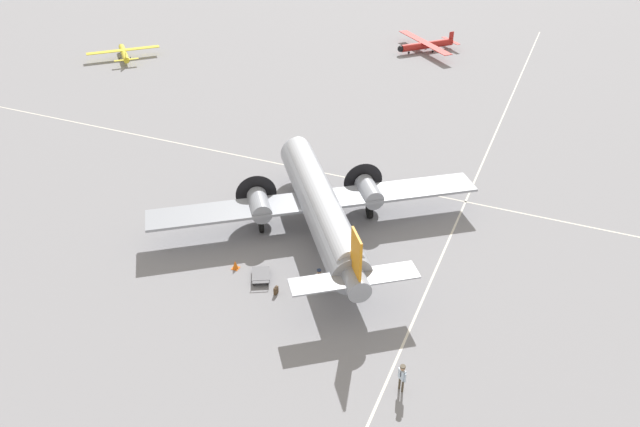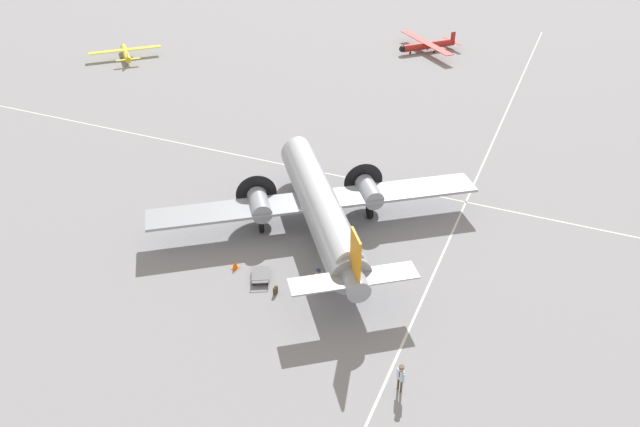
{
  "view_description": "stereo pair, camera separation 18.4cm",
  "coord_description": "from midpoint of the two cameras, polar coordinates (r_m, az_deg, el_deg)",
  "views": [
    {
      "loc": [
        35.19,
        14.96,
        26.03
      ],
      "look_at": [
        0.0,
        0.0,
        1.75
      ],
      "focal_mm": 35.0,
      "sensor_mm": 36.0,
      "label": 1
    },
    {
      "loc": [
        35.12,
        15.13,
        26.03
      ],
      "look_at": [
        0.0,
        0.0,
        1.75
      ],
      "focal_mm": 35.0,
      "sensor_mm": 36.0,
      "label": 2
    }
  ],
  "objects": [
    {
      "name": "airliner_main",
      "position": [
        45.21,
        -0.24,
        1.19
      ],
      "size": [
        19.69,
        21.5,
        6.02
      ],
      "rotation": [
        0.0,
        0.0,
        3.77
      ],
      "color": "#9399A3",
      "rests_on": "ground_plane"
    },
    {
      "name": "light_aircraft_taxiing",
      "position": [
        85.96,
        9.53,
        14.96
      ],
      "size": [
        8.83,
        9.05,
        2.16
      ],
      "rotation": [
        0.0,
        0.0,
        5.52
      ],
      "color": "#B2231E",
      "rests_on": "ground_plane"
    },
    {
      "name": "traffic_cone",
      "position": [
        43.03,
        -7.87,
        -4.67
      ],
      "size": [
        0.48,
        0.48,
        0.64
      ],
      "color": "orange",
      "rests_on": "ground_plane"
    },
    {
      "name": "passenger_boarding",
      "position": [
        40.3,
        -0.22,
        -5.88
      ],
      "size": [
        0.52,
        0.38,
        1.69
      ],
      "rotation": [
        0.0,
        0.0,
        2.65
      ],
      "color": "navy",
      "rests_on": "ground_plane"
    },
    {
      "name": "apron_line_eastwest",
      "position": [
        44.16,
        10.73,
        -4.37
      ],
      "size": [
        120.0,
        0.16,
        0.01
      ],
      "color": "silver",
      "rests_on": "ground_plane"
    },
    {
      "name": "suitcase_near_door",
      "position": [
        40.67,
        -4.18,
        -7.02
      ],
      "size": [
        0.39,
        0.17,
        0.55
      ],
      "color": "#47331E",
      "rests_on": "ground_plane"
    },
    {
      "name": "light_aircraft_distant",
      "position": [
        85.93,
        -17.57,
        13.86
      ],
      "size": [
        7.03,
        7.15,
        1.79
      ],
      "rotation": [
        0.0,
        0.0,
        3.91
      ],
      "color": "yellow",
      "rests_on": "ground_plane"
    },
    {
      "name": "ground_plane",
      "position": [
        46.26,
        -0.11,
        -1.83
      ],
      "size": [
        300.0,
        300.0,
        0.0
      ],
      "primitive_type": "plane",
      "color": "gray"
    },
    {
      "name": "crew_foreground",
      "position": [
        34.32,
        7.35,
        -14.44
      ],
      "size": [
        0.42,
        0.53,
        1.8
      ],
      "rotation": [
        0.0,
        0.0,
        -2.16
      ],
      "color": "#473D2D",
      "rests_on": "ground_plane"
    },
    {
      "name": "baggage_cart",
      "position": [
        41.95,
        -5.57,
        -5.65
      ],
      "size": [
        2.17,
        1.9,
        0.56
      ],
      "rotation": [
        0.0,
        0.0,
        3.63
      ],
      "color": "#56565B",
      "rests_on": "ground_plane"
    },
    {
      "name": "apron_line_northsouth",
      "position": [
        53.2,
        3.59,
        3.06
      ],
      "size": [
        0.16,
        120.0,
        0.01
      ],
      "color": "silver",
      "rests_on": "ground_plane"
    }
  ]
}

